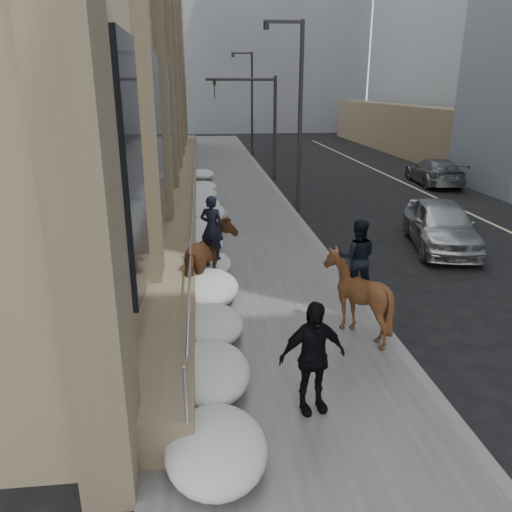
{
  "coord_description": "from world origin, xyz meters",
  "views": [
    {
      "loc": [
        -1.49,
        -7.97,
        5.39
      ],
      "look_at": [
        -0.28,
        2.82,
        1.7
      ],
      "focal_mm": 35.0,
      "sensor_mm": 36.0,
      "label": 1
    }
  ],
  "objects_px": {
    "mounted_horse_left": "(210,255)",
    "mounted_horse_right": "(356,288)",
    "pedestrian": "(312,357)",
    "car_silver": "(441,225)",
    "car_grey": "(434,171)"
  },
  "relations": [
    {
      "from": "mounted_horse_left",
      "to": "mounted_horse_right",
      "type": "xyz_separation_m",
      "value": [
        3.16,
        -2.75,
        0.04
      ]
    },
    {
      "from": "mounted_horse_left",
      "to": "pedestrian",
      "type": "xyz_separation_m",
      "value": [
        1.57,
        -5.46,
        -0.01
      ]
    },
    {
      "from": "pedestrian",
      "to": "car_silver",
      "type": "xyz_separation_m",
      "value": [
        6.54,
        8.81,
        -0.28
      ]
    },
    {
      "from": "mounted_horse_left",
      "to": "car_grey",
      "type": "relative_size",
      "value": 0.5
    },
    {
      "from": "mounted_horse_right",
      "to": "car_silver",
      "type": "bearing_deg",
      "value": -115.57
    },
    {
      "from": "car_silver",
      "to": "mounted_horse_left",
      "type": "bearing_deg",
      "value": -144.9
    },
    {
      "from": "mounted_horse_left",
      "to": "mounted_horse_right",
      "type": "distance_m",
      "value": 4.19
    },
    {
      "from": "mounted_horse_left",
      "to": "car_grey",
      "type": "xyz_separation_m",
      "value": [
        13.29,
        14.9,
        -0.38
      ]
    },
    {
      "from": "mounted_horse_left",
      "to": "car_grey",
      "type": "height_order",
      "value": "mounted_horse_left"
    },
    {
      "from": "pedestrian",
      "to": "mounted_horse_right",
      "type": "bearing_deg",
      "value": 49.13
    },
    {
      "from": "car_grey",
      "to": "mounted_horse_left",
      "type": "bearing_deg",
      "value": 53.37
    },
    {
      "from": "pedestrian",
      "to": "car_grey",
      "type": "height_order",
      "value": "pedestrian"
    },
    {
      "from": "mounted_horse_right",
      "to": "pedestrian",
      "type": "bearing_deg",
      "value": 73.17
    },
    {
      "from": "mounted_horse_left",
      "to": "mounted_horse_right",
      "type": "relative_size",
      "value": 1.01
    },
    {
      "from": "car_silver",
      "to": "car_grey",
      "type": "distance_m",
      "value": 12.66
    }
  ]
}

